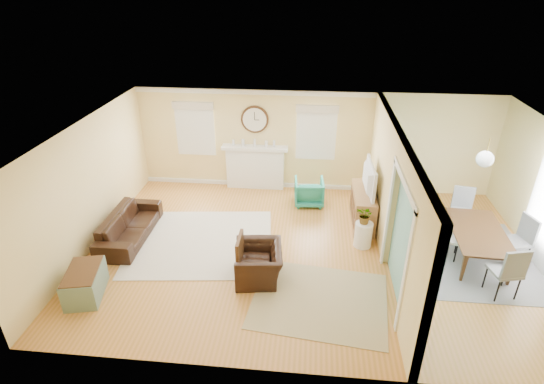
# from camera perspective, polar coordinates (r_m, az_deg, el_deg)

# --- Properties ---
(floor) EXTENTS (9.00, 9.00, 0.00)m
(floor) POSITION_cam_1_polar(r_m,az_deg,el_deg) (8.85, 5.02, -8.06)
(floor) COLOR #AF742A
(floor) RESTS_ON ground
(wall_back) EXTENTS (9.00, 0.02, 2.60)m
(wall_back) POSITION_cam_1_polar(r_m,az_deg,el_deg) (10.91, 5.63, 6.75)
(wall_back) COLOR #EACB77
(wall_back) RESTS_ON ground
(wall_front) EXTENTS (9.00, 0.02, 2.60)m
(wall_front) POSITION_cam_1_polar(r_m,az_deg,el_deg) (5.69, 4.90, -14.79)
(wall_front) COLOR #EACB77
(wall_front) RESTS_ON ground
(wall_left) EXTENTS (0.02, 6.00, 2.60)m
(wall_left) POSITION_cam_1_polar(r_m,az_deg,el_deg) (9.30, -23.52, 0.74)
(wall_left) COLOR #EACB77
(wall_left) RESTS_ON ground
(ceiling) EXTENTS (9.00, 6.00, 0.02)m
(ceiling) POSITION_cam_1_polar(r_m,az_deg,el_deg) (7.65, 5.81, 8.05)
(ceiling) COLOR white
(ceiling) RESTS_ON wall_back
(partition) EXTENTS (0.17, 6.00, 2.60)m
(partition) POSITION_cam_1_polar(r_m,az_deg,el_deg) (8.54, 15.62, 0.18)
(partition) COLOR #EACB77
(partition) RESTS_ON ground
(fireplace) EXTENTS (1.70, 0.30, 1.17)m
(fireplace) POSITION_cam_1_polar(r_m,az_deg,el_deg) (11.16, -2.27, 3.45)
(fireplace) COLOR white
(fireplace) RESTS_ON ground
(wall_clock) EXTENTS (0.70, 0.07, 0.70)m
(wall_clock) POSITION_cam_1_polar(r_m,az_deg,el_deg) (10.80, -2.33, 9.73)
(wall_clock) COLOR #4D2D13
(wall_clock) RESTS_ON wall_back
(window_left) EXTENTS (1.05, 0.13, 1.42)m
(window_left) POSITION_cam_1_polar(r_m,az_deg,el_deg) (11.16, -10.33, 8.86)
(window_left) COLOR white
(window_left) RESTS_ON wall_back
(window_right) EXTENTS (1.05, 0.13, 1.42)m
(window_right) POSITION_cam_1_polar(r_m,az_deg,el_deg) (10.75, 5.98, 8.44)
(window_right) COLOR white
(window_right) RESTS_ON wall_back
(pendant) EXTENTS (0.30, 0.30, 0.55)m
(pendant) POSITION_cam_1_polar(r_m,az_deg,el_deg) (8.37, 26.72, 3.98)
(pendant) COLOR gold
(pendant) RESTS_ON ceiling
(rug_cream) EXTENTS (3.21, 2.86, 0.02)m
(rug_cream) POSITION_cam_1_polar(r_m,az_deg,el_deg) (9.23, -9.47, -6.64)
(rug_cream) COLOR beige
(rug_cream) RESTS_ON floor
(rug_jute) EXTENTS (2.51, 2.14, 0.01)m
(rug_jute) POSITION_cam_1_polar(r_m,az_deg,el_deg) (7.72, 6.41, -14.25)
(rug_jute) COLOR tan
(rug_jute) RESTS_ON floor
(rug_grey) EXTENTS (2.21, 2.77, 0.01)m
(rug_grey) POSITION_cam_1_polar(r_m,az_deg,el_deg) (9.57, 25.47, -7.92)
(rug_grey) COLOR gray
(rug_grey) RESTS_ON floor
(sofa) EXTENTS (0.80, 2.02, 0.59)m
(sofa) POSITION_cam_1_polar(r_m,az_deg,el_deg) (9.61, -18.63, -4.33)
(sofa) COLOR black
(sofa) RESTS_ON floor
(eames_chair) EXTENTS (0.97, 1.08, 0.64)m
(eames_chair) POSITION_cam_1_polar(r_m,az_deg,el_deg) (7.98, -1.78, -9.55)
(eames_chair) COLOR black
(eames_chair) RESTS_ON floor
(green_chair) EXTENTS (0.75, 0.77, 0.65)m
(green_chair) POSITION_cam_1_polar(r_m,az_deg,el_deg) (10.47, 5.00, 0.03)
(green_chair) COLOR #1D7866
(green_chair) RESTS_ON floor
(trunk) EXTENTS (0.74, 1.02, 0.53)m
(trunk) POSITION_cam_1_polar(r_m,az_deg,el_deg) (8.30, -23.86, -11.11)
(trunk) COLOR slate
(trunk) RESTS_ON floor
(credenza) EXTENTS (0.47, 1.37, 0.80)m
(credenza) POSITION_cam_1_polar(r_m,az_deg,el_deg) (9.81, 12.10, -2.02)
(credenza) COLOR #A77B3F
(credenza) RESTS_ON floor
(tv) EXTENTS (0.19, 1.18, 0.68)m
(tv) POSITION_cam_1_polar(r_m,az_deg,el_deg) (9.48, 12.42, 1.87)
(tv) COLOR black
(tv) RESTS_ON credenza
(garden_stool) EXTENTS (0.37, 0.37, 0.54)m
(garden_stool) POSITION_cam_1_polar(r_m,az_deg,el_deg) (9.06, 12.16, -5.62)
(garden_stool) COLOR white
(garden_stool) RESTS_ON floor
(potted_plant) EXTENTS (0.46, 0.46, 0.39)m
(potted_plant) POSITION_cam_1_polar(r_m,az_deg,el_deg) (8.83, 12.46, -3.09)
(potted_plant) COLOR #337F33
(potted_plant) RESTS_ON garden_stool
(dining_table) EXTENTS (1.08, 1.84, 0.63)m
(dining_table) POSITION_cam_1_polar(r_m,az_deg,el_deg) (9.41, 25.84, -6.37)
(dining_table) COLOR #4D2D13
(dining_table) RESTS_ON floor
(dining_chair_n) EXTENTS (0.51, 0.51, 0.99)m
(dining_chair_n) POSITION_cam_1_polar(r_m,az_deg,el_deg) (10.11, 24.29, -1.87)
(dining_chair_n) COLOR gray
(dining_chair_n) RESTS_ON floor
(dining_chair_s) EXTENTS (0.55, 0.55, 1.04)m
(dining_chair_s) POSITION_cam_1_polar(r_m,az_deg,el_deg) (8.46, 28.97, -8.67)
(dining_chair_s) COLOR gray
(dining_chair_s) RESTS_ON floor
(dining_chair_w) EXTENTS (0.51, 0.51, 0.92)m
(dining_chair_w) POSITION_cam_1_polar(r_m,az_deg,el_deg) (9.12, 22.86, -5.15)
(dining_chair_w) COLOR white
(dining_chair_w) RESTS_ON floor
(dining_chair_e) EXTENTS (0.56, 0.56, 1.01)m
(dining_chair_e) POSITION_cam_1_polar(r_m,az_deg,el_deg) (9.47, 30.14, -5.22)
(dining_chair_e) COLOR gray
(dining_chair_e) RESTS_ON floor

